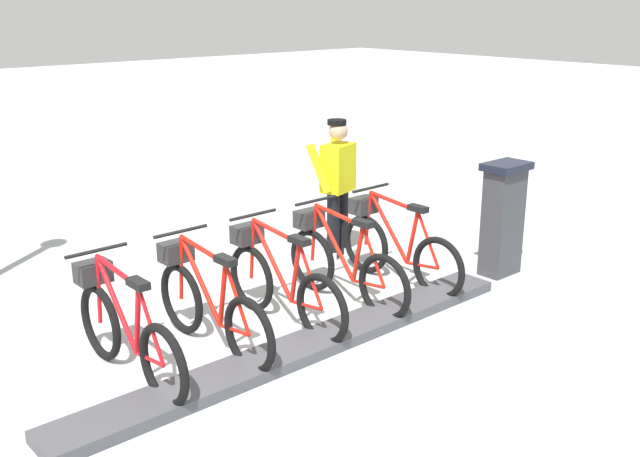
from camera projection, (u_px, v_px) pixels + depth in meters
ground_plane at (307, 351)px, 6.54m from camera, size 60.00×60.00×0.00m
dock_rail_base at (307, 346)px, 6.52m from camera, size 0.44×4.79×0.10m
payment_kiosk at (503, 217)px, 8.21m from camera, size 0.36×0.52×1.28m
bike_docked_0 at (395, 246)px, 7.99m from camera, size 1.72×0.54×1.02m
bike_docked_1 at (341, 262)px, 7.49m from camera, size 1.72×0.54×1.02m
bike_docked_2 at (280, 281)px, 6.98m from camera, size 1.72×0.54×1.02m
bike_docked_3 at (208, 303)px, 6.48m from camera, size 1.72×0.54×1.02m
bike_docked_4 at (125, 329)px, 5.98m from camera, size 1.72×0.54×1.02m
worker_near_rack at (337, 184)px, 8.67m from camera, size 0.52×0.69×1.66m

